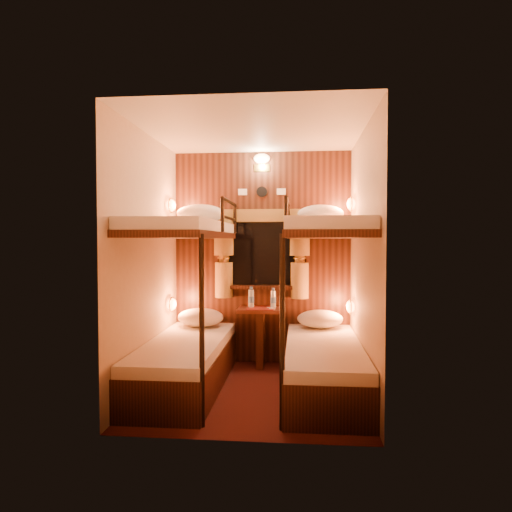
# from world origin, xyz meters

# --- Properties ---
(floor) EXTENTS (2.10, 2.10, 0.00)m
(floor) POSITION_xyz_m (0.00, 0.00, 0.00)
(floor) COLOR #3A140F
(floor) RESTS_ON ground
(ceiling) EXTENTS (2.10, 2.10, 0.00)m
(ceiling) POSITION_xyz_m (0.00, 0.00, 2.40)
(ceiling) COLOR silver
(ceiling) RESTS_ON wall_back
(wall_back) EXTENTS (2.40, 0.00, 2.40)m
(wall_back) POSITION_xyz_m (0.00, 1.05, 1.20)
(wall_back) COLOR #C6B293
(wall_back) RESTS_ON floor
(wall_front) EXTENTS (2.40, 0.00, 2.40)m
(wall_front) POSITION_xyz_m (0.00, -1.05, 1.20)
(wall_front) COLOR #C6B293
(wall_front) RESTS_ON floor
(wall_left) EXTENTS (0.00, 2.40, 2.40)m
(wall_left) POSITION_xyz_m (-1.00, 0.00, 1.20)
(wall_left) COLOR #C6B293
(wall_left) RESTS_ON floor
(wall_right) EXTENTS (0.00, 2.40, 2.40)m
(wall_right) POSITION_xyz_m (1.00, 0.00, 1.20)
(wall_right) COLOR #C6B293
(wall_right) RESTS_ON floor
(back_panel) EXTENTS (2.00, 0.03, 2.40)m
(back_panel) POSITION_xyz_m (0.00, 1.04, 1.20)
(back_panel) COLOR black
(back_panel) RESTS_ON floor
(bunk_left) EXTENTS (0.72, 1.90, 1.82)m
(bunk_left) POSITION_xyz_m (-0.65, 0.07, 0.56)
(bunk_left) COLOR black
(bunk_left) RESTS_ON floor
(bunk_right) EXTENTS (0.72, 1.90, 1.82)m
(bunk_right) POSITION_xyz_m (0.65, 0.07, 0.56)
(bunk_right) COLOR black
(bunk_right) RESTS_ON floor
(window) EXTENTS (1.00, 0.12, 0.79)m
(window) POSITION_xyz_m (0.00, 1.00, 1.18)
(window) COLOR black
(window) RESTS_ON back_panel
(curtains) EXTENTS (1.10, 0.22, 1.00)m
(curtains) POSITION_xyz_m (0.00, 0.97, 1.26)
(curtains) COLOR olive
(curtains) RESTS_ON back_panel
(back_fixtures) EXTENTS (0.54, 0.09, 0.48)m
(back_fixtures) POSITION_xyz_m (0.00, 1.00, 2.25)
(back_fixtures) COLOR black
(back_fixtures) RESTS_ON back_panel
(reading_lamps) EXTENTS (2.00, 0.20, 1.25)m
(reading_lamps) POSITION_xyz_m (-0.00, 0.70, 1.24)
(reading_lamps) COLOR orange
(reading_lamps) RESTS_ON wall_left
(table) EXTENTS (0.50, 0.34, 0.66)m
(table) POSITION_xyz_m (0.00, 0.85, 0.41)
(table) COLOR #602416
(table) RESTS_ON floor
(bottle_left) EXTENTS (0.07, 0.07, 0.23)m
(bottle_left) POSITION_xyz_m (-0.11, 0.89, 0.75)
(bottle_left) COLOR #99BFE5
(bottle_left) RESTS_ON table
(bottle_right) EXTENTS (0.06, 0.06, 0.22)m
(bottle_right) POSITION_xyz_m (0.14, 0.90, 0.74)
(bottle_right) COLOR #99BFE5
(bottle_right) RESTS_ON table
(sachet_a) EXTENTS (0.07, 0.05, 0.01)m
(sachet_a) POSITION_xyz_m (0.13, 0.79, 0.65)
(sachet_a) COLOR silver
(sachet_a) RESTS_ON table
(sachet_b) EXTENTS (0.08, 0.07, 0.01)m
(sachet_b) POSITION_xyz_m (0.11, 0.86, 0.65)
(sachet_b) COLOR silver
(sachet_b) RESTS_ON table
(pillow_lower_left) EXTENTS (0.50, 0.36, 0.20)m
(pillow_lower_left) POSITION_xyz_m (-0.65, 0.73, 0.56)
(pillow_lower_left) COLOR silver
(pillow_lower_left) RESTS_ON bunk_left
(pillow_lower_right) EXTENTS (0.49, 0.35, 0.19)m
(pillow_lower_right) POSITION_xyz_m (0.65, 0.77, 0.55)
(pillow_lower_right) COLOR silver
(pillow_lower_right) RESTS_ON bunk_right
(pillow_upper_left) EXTENTS (0.52, 0.37, 0.20)m
(pillow_upper_left) POSITION_xyz_m (-0.65, 0.74, 1.69)
(pillow_upper_left) COLOR silver
(pillow_upper_left) RESTS_ON bunk_left
(pillow_upper_right) EXTENTS (0.49, 0.35, 0.19)m
(pillow_upper_right) POSITION_xyz_m (0.65, 0.76, 1.68)
(pillow_upper_right) COLOR silver
(pillow_upper_right) RESTS_ON bunk_right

